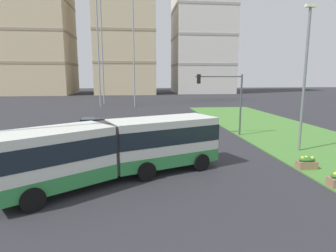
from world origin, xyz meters
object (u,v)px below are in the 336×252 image
object	(u,v)px
articulated_bus	(118,148)
apartment_tower_centre	(203,11)
car_grey_wagon	(96,127)
streetlight_median	(305,74)
apartment_tower_west	(37,4)
apartment_tower_westcentre	(125,35)
traffic_light_far_right	(225,93)
flower_planter_4	(307,163)

from	to	relation	value
articulated_bus	apartment_tower_centre	distance (m)	85.60
car_grey_wagon	apartment_tower_centre	distance (m)	76.12
apartment_tower_centre	articulated_bus	bearing A→B (deg)	-106.20
car_grey_wagon	apartment_tower_centre	size ratio (longest dim) A/B	0.09
streetlight_median	apartment_tower_west	size ratio (longest dim) A/B	0.19
apartment_tower_west	apartment_tower_westcentre	distance (m)	26.14
traffic_light_far_right	flower_planter_4	bearing A→B (deg)	-79.07
traffic_light_far_right	apartment_tower_westcentre	bearing A→B (deg)	99.15
apartment_tower_west	articulated_bus	bearing A→B (deg)	-70.69
flower_planter_4	apartment_tower_centre	size ratio (longest dim) A/B	0.02
articulated_bus	apartment_tower_westcentre	bearing A→B (deg)	91.34
traffic_light_far_right	apartment_tower_westcentre	world-z (taller)	apartment_tower_westcentre
articulated_bus	streetlight_median	xyz separation A→B (m)	(12.64, 4.14, 3.83)
traffic_light_far_right	apartment_tower_west	size ratio (longest dim) A/B	0.11
flower_planter_4	apartment_tower_west	distance (m)	88.26
apartment_tower_west	apartment_tower_centre	xyz separation A→B (m)	(49.53, 2.82, -0.03)
flower_planter_4	apartment_tower_centre	distance (m)	83.52
flower_planter_4	apartment_tower_centre	xyz separation A→B (m)	(12.16, 78.61, 25.46)
traffic_light_far_right	streetlight_median	world-z (taller)	streetlight_median
apartment_tower_centre	car_grey_wagon	bearing A→B (deg)	-110.85
streetlight_median	apartment_tower_west	bearing A→B (deg)	118.65
traffic_light_far_right	streetlight_median	bearing A→B (deg)	-56.74
car_grey_wagon	streetlight_median	bearing A→B (deg)	-26.25
articulated_bus	apartment_tower_centre	world-z (taller)	apartment_tower_centre
articulated_bus	car_grey_wagon	xyz separation A→B (m)	(-2.67, 11.70, -0.90)
car_grey_wagon	apartment_tower_west	distance (m)	73.10
traffic_light_far_right	apartment_tower_west	distance (m)	78.24
apartment_tower_westcentre	apartment_tower_centre	size ratio (longest dim) A/B	0.69
articulated_bus	apartment_tower_centre	bearing A→B (deg)	73.80
apartment_tower_centre	apartment_tower_westcentre	bearing A→B (deg)	-173.43
apartment_tower_westcentre	streetlight_median	bearing A→B (deg)	-78.66
flower_planter_4	car_grey_wagon	bearing A→B (deg)	139.47
articulated_bus	apartment_tower_westcentre	world-z (taller)	apartment_tower_westcentre
flower_planter_4	apartment_tower_westcentre	distance (m)	78.74
streetlight_median	apartment_tower_westcentre	size ratio (longest dim) A/B	0.28
apartment_tower_west	apartment_tower_centre	world-z (taller)	apartment_tower_west
traffic_light_far_right	car_grey_wagon	bearing A→B (deg)	171.07
car_grey_wagon	flower_planter_4	world-z (taller)	car_grey_wagon
traffic_light_far_right	apartment_tower_centre	world-z (taller)	apartment_tower_centre
apartment_tower_centre	traffic_light_far_right	bearing A→B (deg)	-101.50
articulated_bus	streetlight_median	world-z (taller)	streetlight_median
apartment_tower_westcentre	traffic_light_far_right	bearing A→B (deg)	-80.85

